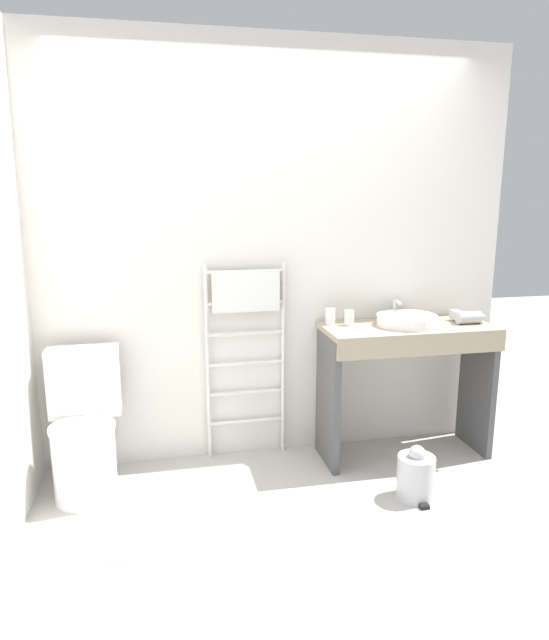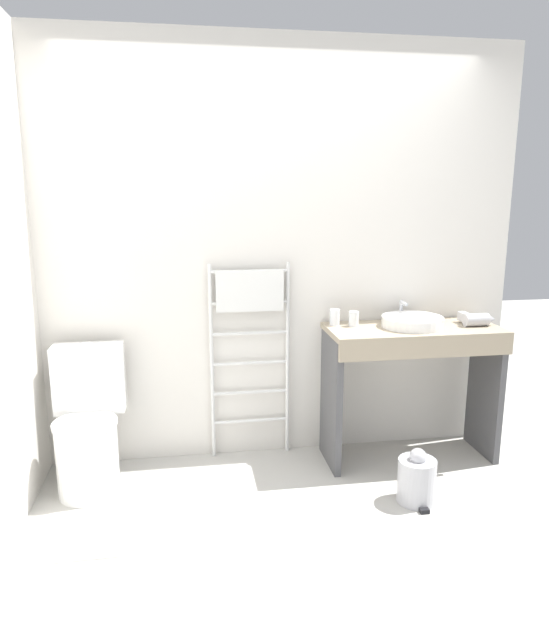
# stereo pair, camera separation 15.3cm
# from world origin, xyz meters

# --- Properties ---
(ground_plane) EXTENTS (12.00, 12.00, 0.00)m
(ground_plane) POSITION_xyz_m (0.00, 0.00, 0.00)
(ground_plane) COLOR #B2AFA8
(wall_back) EXTENTS (3.10, 0.12, 2.59)m
(wall_back) POSITION_xyz_m (0.00, 1.32, 1.30)
(wall_back) COLOR silver
(wall_back) RESTS_ON ground_plane
(toilet) EXTENTS (0.40, 0.51, 0.82)m
(toilet) POSITION_xyz_m (-1.14, 0.96, 0.36)
(toilet) COLOR white
(toilet) RESTS_ON ground_plane
(towel_radiator) EXTENTS (0.51, 0.06, 1.26)m
(towel_radiator) POSITION_xyz_m (-0.17, 1.22, 0.92)
(towel_radiator) COLOR silver
(towel_radiator) RESTS_ON ground_plane
(vanity_counter) EXTENTS (1.07, 0.46, 0.87)m
(vanity_counter) POSITION_xyz_m (0.82, 1.01, 0.60)
(vanity_counter) COLOR gray
(vanity_counter) RESTS_ON ground_plane
(sink_basin) EXTENTS (0.38, 0.38, 0.07)m
(sink_basin) POSITION_xyz_m (0.82, 1.02, 0.90)
(sink_basin) COLOR white
(sink_basin) RESTS_ON vanity_counter
(faucet) EXTENTS (0.02, 0.10, 0.13)m
(faucet) POSITION_xyz_m (0.82, 1.20, 0.95)
(faucet) COLOR silver
(faucet) RESTS_ON vanity_counter
(cup_near_wall) EXTENTS (0.06, 0.06, 0.10)m
(cup_near_wall) POSITION_xyz_m (0.35, 1.14, 0.92)
(cup_near_wall) COLOR white
(cup_near_wall) RESTS_ON vanity_counter
(cup_near_edge) EXTENTS (0.06, 0.06, 0.09)m
(cup_near_edge) POSITION_xyz_m (0.46, 1.10, 0.91)
(cup_near_edge) COLOR white
(cup_near_edge) RESTS_ON vanity_counter
(hair_dryer) EXTENTS (0.20, 0.18, 0.08)m
(hair_dryer) POSITION_xyz_m (1.23, 1.00, 0.91)
(hair_dryer) COLOR #B7B7BC
(hair_dryer) RESTS_ON vanity_counter
(trash_bin) EXTENTS (0.21, 0.24, 0.31)m
(trash_bin) POSITION_xyz_m (0.66, 0.49, 0.13)
(trash_bin) COLOR #B7B7BC
(trash_bin) RESTS_ON ground_plane
(bath_mat) EXTENTS (0.56, 0.36, 0.01)m
(bath_mat) POSITION_xyz_m (-1.19, 0.41, 0.01)
(bath_mat) COLOR silver
(bath_mat) RESTS_ON ground_plane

